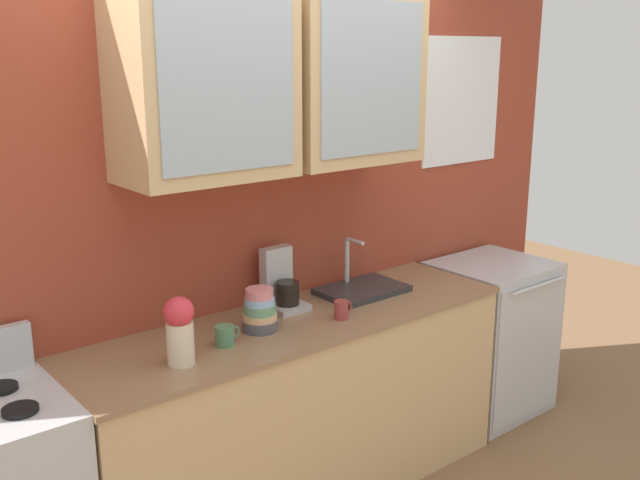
{
  "coord_description": "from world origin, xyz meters",
  "views": [
    {
      "loc": [
        -1.89,
        -2.48,
        2.1
      ],
      "look_at": [
        0.13,
        0.0,
        1.26
      ],
      "focal_mm": 40.81,
      "sensor_mm": 36.0,
      "label": 1
    }
  ],
  "objects_px": {
    "cup_near_sink": "(342,310)",
    "coffee_maker": "(281,286)",
    "sink_faucet": "(361,288)",
    "cup_near_bowls": "(225,336)",
    "vase": "(180,329)",
    "dishwasher": "(490,336)",
    "bowl_stack": "(260,311)"
  },
  "relations": [
    {
      "from": "sink_faucet",
      "to": "coffee_maker",
      "type": "relative_size",
      "value": 1.49
    },
    {
      "from": "sink_faucet",
      "to": "vase",
      "type": "relative_size",
      "value": 1.56
    },
    {
      "from": "bowl_stack",
      "to": "dishwasher",
      "type": "height_order",
      "value": "bowl_stack"
    },
    {
      "from": "sink_faucet",
      "to": "coffee_maker",
      "type": "bearing_deg",
      "value": 170.2
    },
    {
      "from": "cup_near_bowls",
      "to": "bowl_stack",
      "type": "bearing_deg",
      "value": 13.76
    },
    {
      "from": "bowl_stack",
      "to": "dishwasher",
      "type": "xyz_separation_m",
      "value": [
        1.64,
        -0.01,
        -0.54
      ]
    },
    {
      "from": "vase",
      "to": "coffee_maker",
      "type": "height_order",
      "value": "coffee_maker"
    },
    {
      "from": "sink_faucet",
      "to": "bowl_stack",
      "type": "xyz_separation_m",
      "value": [
        -0.69,
        -0.09,
        0.06
      ]
    },
    {
      "from": "vase",
      "to": "coffee_maker",
      "type": "bearing_deg",
      "value": 21.67
    },
    {
      "from": "bowl_stack",
      "to": "vase",
      "type": "relative_size",
      "value": 0.69
    },
    {
      "from": "cup_near_bowls",
      "to": "sink_faucet",
      "type": "bearing_deg",
      "value": 9.18
    },
    {
      "from": "dishwasher",
      "to": "coffee_maker",
      "type": "bearing_deg",
      "value": 172.8
    },
    {
      "from": "sink_faucet",
      "to": "cup_near_bowls",
      "type": "distance_m",
      "value": 0.91
    },
    {
      "from": "cup_near_sink",
      "to": "cup_near_bowls",
      "type": "height_order",
      "value": "cup_near_sink"
    },
    {
      "from": "sink_faucet",
      "to": "cup_near_sink",
      "type": "height_order",
      "value": "sink_faucet"
    },
    {
      "from": "vase",
      "to": "dishwasher",
      "type": "relative_size",
      "value": 0.3
    },
    {
      "from": "sink_faucet",
      "to": "cup_near_bowls",
      "type": "relative_size",
      "value": 3.7
    },
    {
      "from": "cup_near_sink",
      "to": "coffee_maker",
      "type": "bearing_deg",
      "value": 112.8
    },
    {
      "from": "sink_faucet",
      "to": "cup_near_sink",
      "type": "distance_m",
      "value": 0.39
    },
    {
      "from": "cup_near_bowls",
      "to": "vase",
      "type": "bearing_deg",
      "value": -167.82
    },
    {
      "from": "vase",
      "to": "cup_near_sink",
      "type": "distance_m",
      "value": 0.82
    },
    {
      "from": "cup_near_bowls",
      "to": "coffee_maker",
      "type": "height_order",
      "value": "coffee_maker"
    },
    {
      "from": "cup_near_bowls",
      "to": "coffee_maker",
      "type": "bearing_deg",
      "value": 26.12
    },
    {
      "from": "bowl_stack",
      "to": "vase",
      "type": "bearing_deg",
      "value": -167.06
    },
    {
      "from": "bowl_stack",
      "to": "dishwasher",
      "type": "distance_m",
      "value": 1.72
    },
    {
      "from": "vase",
      "to": "coffee_maker",
      "type": "xyz_separation_m",
      "value": [
        0.69,
        0.27,
        -0.04
      ]
    },
    {
      "from": "sink_faucet",
      "to": "dishwasher",
      "type": "relative_size",
      "value": 0.48
    },
    {
      "from": "vase",
      "to": "cup_near_sink",
      "type": "relative_size",
      "value": 2.77
    },
    {
      "from": "vase",
      "to": "cup_near_sink",
      "type": "height_order",
      "value": "vase"
    },
    {
      "from": "bowl_stack",
      "to": "cup_near_sink",
      "type": "height_order",
      "value": "bowl_stack"
    },
    {
      "from": "sink_faucet",
      "to": "bowl_stack",
      "type": "distance_m",
      "value": 0.7
    },
    {
      "from": "bowl_stack",
      "to": "cup_near_sink",
      "type": "xyz_separation_m",
      "value": [
        0.37,
        -0.12,
        -0.04
      ]
    }
  ]
}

